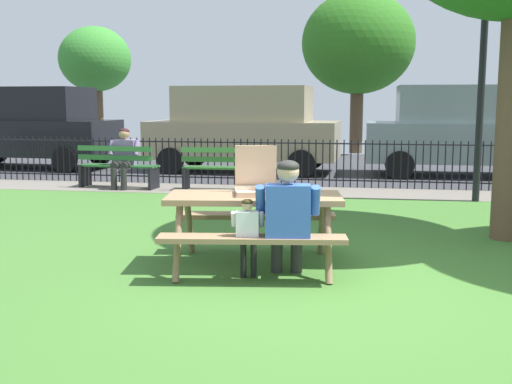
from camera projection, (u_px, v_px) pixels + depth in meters
ground at (335, 252)px, 7.21m from camera, size 28.00×10.82×0.02m
cobblestone_walkway at (346, 193)px, 11.80m from camera, size 28.00×1.40×0.01m
street_asphalt at (351, 167)px, 16.35m from camera, size 28.00×7.93×0.01m
picnic_table_foreground at (254, 211)px, 6.43m from camera, size 1.99×1.71×0.79m
pizza_box_open at (256, 182)px, 6.50m from camera, size 0.54×0.59×0.50m
pizza_slice_on_table at (297, 196)px, 6.30m from camera, size 0.21×0.24×0.02m
adult_at_table at (288, 215)px, 5.92m from camera, size 0.63×0.63×1.19m
child_at_table at (248, 231)px, 5.92m from camera, size 0.32×0.32×0.82m
iron_fence_streetside at (347, 163)px, 12.41m from camera, size 18.25×0.03×0.96m
park_bench_left at (118, 167)px, 12.36m from camera, size 1.63×0.60×0.85m
park_bench_center at (224, 169)px, 12.00m from camera, size 1.61×0.50×0.85m
person_on_park_bench at (124, 155)px, 12.32m from camera, size 0.62×0.60×1.19m
lamp_post_walkway at (484, 39)px, 10.37m from camera, size 0.28×0.28×4.60m
parked_car_far_left at (27, 126)px, 16.04m from camera, size 4.69×2.13×2.08m
parked_car_left at (244, 127)px, 15.09m from camera, size 4.68×2.12×2.08m
parked_car_center at (468, 129)px, 14.21m from camera, size 4.60×1.95×2.08m
far_tree_left at (95, 61)px, 21.81m from camera, size 2.52×2.52×4.32m
far_tree_midleft at (358, 44)px, 20.22m from camera, size 3.68×3.68×5.26m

